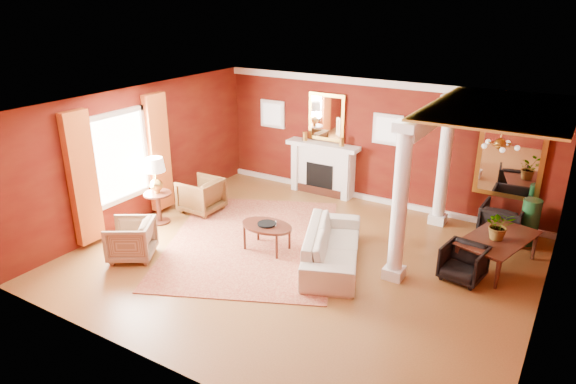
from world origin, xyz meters
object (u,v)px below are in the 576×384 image
Objects in this scene: coffee_table at (267,227)px; dining_table at (499,244)px; sofa at (333,240)px; armchair_leopard at (201,194)px; armchair_stripe at (131,238)px; side_table at (156,180)px.

dining_table reaches higher than coffee_table.
armchair_leopard is at bearing 58.26° from sofa.
coffee_table is (2.33, -0.81, 0.05)m from armchair_leopard.
dining_table is at bearing 86.62° from armchair_stripe.
coffee_table is at bearing 75.77° from sofa.
coffee_table is at bearing 96.75° from armchair_stripe.
dining_table is at bearing 22.19° from coffee_table.
armchair_leopard is 0.58× the size of side_table.
armchair_stripe is 0.56× the size of side_table.
armchair_stripe is 0.50× the size of dining_table.
sofa is 2.91× the size of armchair_stripe.
side_table is (-0.71, 1.44, 0.58)m from armchair_stripe.
coffee_table is 2.76m from side_table.
dining_table is (2.64, 1.44, -0.01)m from sofa.
sofa reaches higher than coffee_table.
armchair_stripe is (0.33, -2.40, -0.02)m from armchair_leopard.
side_table is at bearing -21.91° from armchair_leopard.
coffee_table is at bearing 70.39° from armchair_leopard.
dining_table is at bearing 14.77° from side_table.
sofa is 2.77× the size of armchair_leopard.
sofa is at bearing 7.59° from coffee_table.
sofa is 1.45× the size of dining_table.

